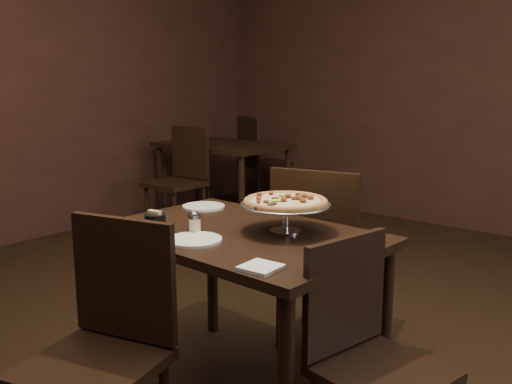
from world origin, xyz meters
The scene contains 16 objects.
room centered at (0.06, 0.03, 1.40)m, with size 6.04×7.04×2.84m.
dining_table centered at (0.05, 0.02, 0.65)m, with size 1.23×0.85×0.75m.
background_table centered at (-2.20, 2.34, 0.67)m, with size 1.23×0.82×0.77m.
pizza_stand centered at (0.21, 0.14, 0.88)m, with size 0.39×0.39×0.16m.
parmesan_shaker centered at (-0.07, -0.13, 0.79)m, with size 0.05×0.05×0.09m.
pepper_flake_shaker centered at (-0.10, -0.11, 0.79)m, with size 0.05×0.05×0.09m.
packet_caddy centered at (-0.29, -0.16, 0.78)m, with size 0.09×0.09×0.07m.
napkin_stack centered at (0.44, -0.31, 0.76)m, with size 0.13×0.13×0.01m, color white.
plate_left centered at (-0.40, 0.25, 0.75)m, with size 0.22×0.22×0.01m, color white.
plate_near centered at (0.01, -0.21, 0.75)m, with size 0.23×0.23×0.01m, color white.
serving_spatula centered at (0.21, 0.02, 0.88)m, with size 0.12×0.12×0.02m.
chair_far centered at (0.11, 0.59, 0.53)m, with size 0.54×0.54×0.97m.
chair_near centered at (0.05, -0.70, 0.50)m, with size 0.52×0.52×0.92m.
chair_side centered at (0.77, -0.11, 0.47)m, with size 0.47×0.47×0.86m.
bg_chair_far centered at (-2.29, 3.02, 0.54)m, with size 0.60×0.60×1.00m.
bg_chair_near centered at (-2.16, 1.73, 0.53)m, with size 0.46×0.46×0.97m.
Camera 1 is at (1.64, -1.78, 1.41)m, focal length 40.00 mm.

